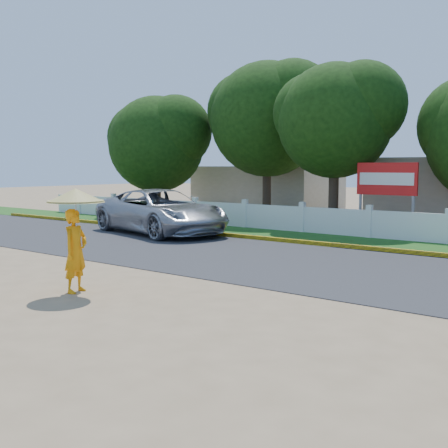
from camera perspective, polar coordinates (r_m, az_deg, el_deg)
name	(u,v)px	position (r m, az deg, el deg)	size (l,w,h in m)	color
ground	(172,286)	(13.33, -5.34, -6.26)	(120.00, 120.00, 0.00)	#9E8460
road	(276,260)	(16.82, 5.27, -3.69)	(60.00, 7.00, 0.02)	#38383A
grass_verge	(353,242)	(21.38, 12.93, -1.75)	(60.00, 3.50, 0.03)	#2D601E
curb	(331,245)	(19.86, 10.85, -2.10)	(40.00, 0.18, 0.16)	yellow
fence	(369,224)	(22.63, 14.53, -0.01)	(40.00, 0.10, 1.10)	silver
building_far	(267,189)	(34.23, 4.40, 3.52)	(8.00, 5.00, 2.80)	#B7AD99
vehicle	(161,211)	(23.47, -6.44, 1.27)	(3.08, 6.68, 1.86)	#A1A3A9
monk_with_parasol	(76,225)	(12.79, -14.85, -0.09)	(1.27, 1.27, 2.32)	orange
billboard	(387,183)	(23.46, 16.19, 4.04)	(2.50, 0.13, 2.95)	gray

